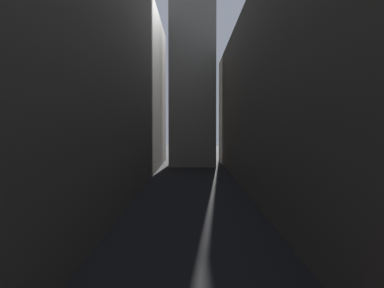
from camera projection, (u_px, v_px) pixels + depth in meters
The scene contains 3 objects.
ground_plane at pixel (191, 202), 43.41m from camera, with size 264.00×264.00×0.00m, color black.
building_block_left at pixel (77, 64), 44.92m from camera, with size 10.34×108.00×25.38m, color #60594F.
building_block_right at pixel (331, 94), 45.11m from camera, with size 15.47×108.00×19.90m, color #60594F.
Camera 1 is at (-0.06, 4.80, 6.77)m, focal length 44.75 mm.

